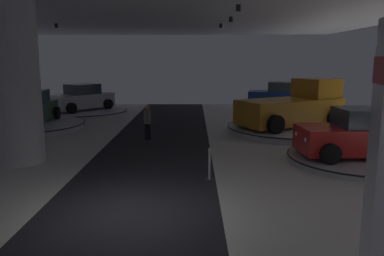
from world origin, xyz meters
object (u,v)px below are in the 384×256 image
at_px(display_platform_far_left, 30,126).
at_px(display_platform_deep_right, 280,109).
at_px(display_car_far_left, 29,109).
at_px(display_platform_far_right, 289,129).
at_px(pickup_truck_far_right, 295,107).
at_px(display_platform_mid_right, 358,159).
at_px(visitor_walking_near, 147,120).
at_px(display_car_deep_right, 281,96).
at_px(display_car_deep_left, 81,98).
at_px(display_platform_deep_left, 82,112).
at_px(display_car_mid_right, 361,135).
at_px(column_left, 18,85).

bearing_deg(display_platform_far_left, display_platform_deep_right, 23.76).
bearing_deg(display_car_far_left, display_platform_far_right, -4.39).
bearing_deg(display_platform_deep_right, pickup_truck_far_right, -97.08).
bearing_deg(display_platform_mid_right, visitor_walking_near, 154.95).
xyz_separation_m(display_platform_deep_right, display_car_deep_right, (0.03, -0.01, 0.93)).
bearing_deg(pickup_truck_far_right, display_car_deep_left, 153.29).
relative_size(display_platform_deep_left, display_car_mid_right, 1.39).
bearing_deg(display_car_mid_right, display_car_far_left, 155.94).
bearing_deg(display_car_far_left, display_platform_far_left, -86.89).
bearing_deg(display_platform_far_left, display_car_deep_right, 23.69).
distance_m(pickup_truck_far_right, display_platform_mid_right, 5.76).
relative_size(display_platform_deep_right, visitor_walking_near, 2.96).
height_order(column_left, pickup_truck_far_right, column_left).
bearing_deg(display_platform_far_left, display_platform_far_right, -4.26).
bearing_deg(display_platform_far_left, display_car_deep_left, 78.08).
bearing_deg(display_platform_far_left, display_platform_mid_right, -24.01).
distance_m(column_left, display_platform_deep_right, 17.76).
bearing_deg(display_platform_deep_left, display_platform_deep_right, 4.19).
xyz_separation_m(display_platform_deep_right, visitor_walking_near, (-7.99, -9.12, 0.70)).
bearing_deg(display_platform_far_right, display_car_mid_right, -78.20).
relative_size(display_platform_far_right, display_platform_far_left, 1.09).
xyz_separation_m(display_platform_far_right, display_platform_mid_right, (1.11, -5.44, -0.06)).
distance_m(display_platform_far_right, display_car_deep_left, 13.81).
height_order(display_car_far_left, display_platform_deep_left, display_car_far_left).
bearing_deg(display_platform_mid_right, display_car_mid_right, 2.76).
relative_size(display_platform_deep_left, display_car_deep_left, 1.36).
bearing_deg(visitor_walking_near, column_left, -136.13).
bearing_deg(display_car_deep_left, display_platform_far_left, -101.92).
distance_m(display_platform_far_left, visitor_walking_near, 7.11).
relative_size(display_platform_mid_right, display_car_deep_right, 1.09).
bearing_deg(pickup_truck_far_right, display_platform_deep_right, 82.92).
bearing_deg(display_car_mid_right, column_left, -179.58).
bearing_deg(display_platform_far_left, display_car_far_left, 93.11).
height_order(column_left, display_car_deep_right, column_left).
bearing_deg(visitor_walking_near, display_platform_deep_left, 123.53).
distance_m(display_car_deep_left, display_platform_mid_right, 17.84).
relative_size(column_left, display_car_mid_right, 1.28).
xyz_separation_m(column_left, display_platform_mid_right, (11.86, 0.09, -2.62)).
xyz_separation_m(display_platform_far_right, display_car_far_left, (-13.34, 1.02, 0.87)).
distance_m(display_car_far_left, display_platform_mid_right, 15.85).
relative_size(display_platform_far_right, pickup_truck_far_right, 1.08).
relative_size(display_car_far_left, display_car_deep_left, 0.98).
bearing_deg(display_car_far_left, display_car_deep_left, 78.00).
xyz_separation_m(pickup_truck_far_right, visitor_walking_near, (-7.10, -1.89, -0.36)).
bearing_deg(display_car_deep_left, visitor_walking_near, -56.64).
bearing_deg(column_left, display_platform_mid_right, 0.42).
bearing_deg(display_car_deep_right, display_car_mid_right, -90.34).
bearing_deg(visitor_walking_near, display_car_far_left, 157.05).
distance_m(display_platform_deep_left, visitor_walking_near, 9.80).
bearing_deg(display_platform_mid_right, display_platform_deep_left, 138.35).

